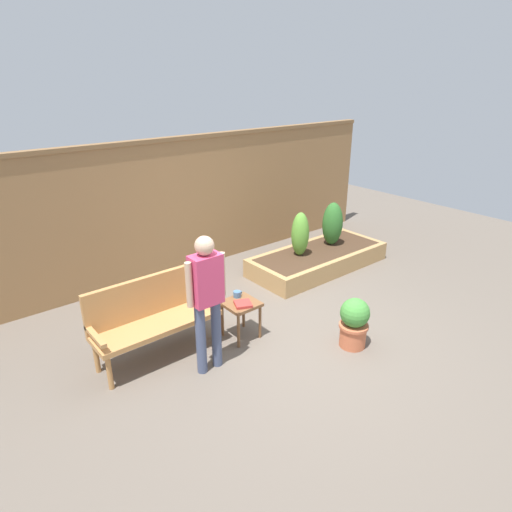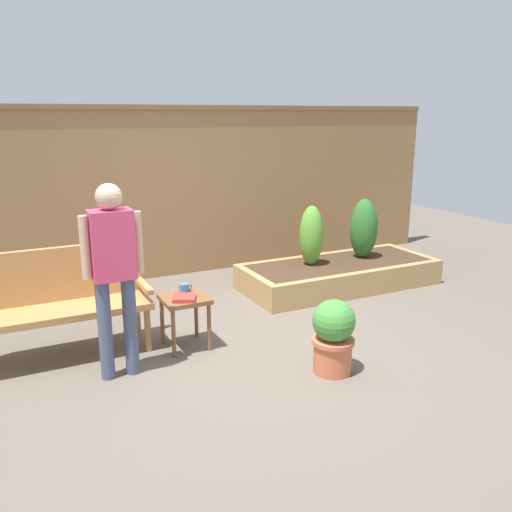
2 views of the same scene
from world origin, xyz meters
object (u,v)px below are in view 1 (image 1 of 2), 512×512
person_by_bench (207,293)px  garden_bench (153,312)px  potted_boxwood (354,322)px  book_on_table (243,304)px  shrub_near_bench (300,234)px  side_table (241,308)px  cup_on_table (237,294)px  shrub_far_corner (333,224)px

person_by_bench → garden_bench: bearing=117.4°
potted_boxwood → person_by_bench: size_ratio=0.40×
book_on_table → shrub_near_bench: (1.94, 1.01, 0.16)m
shrub_near_bench → person_by_bench: (-2.57, -1.22, 0.28)m
book_on_table → shrub_near_bench: size_ratio=0.27×
side_table → shrub_near_bench: bearing=26.1°
cup_on_table → shrub_near_bench: shrub_near_bench is taller
potted_boxwood → shrub_near_bench: size_ratio=0.87×
side_table → potted_boxwood: bearing=-47.8°
side_table → garden_bench: bearing=160.5°
potted_boxwood → side_table: bearing=132.2°
shrub_near_bench → garden_bench: bearing=-168.5°
garden_bench → shrub_near_bench: size_ratio=2.01×
shrub_near_bench → shrub_far_corner: shrub_far_corner is taller
garden_bench → potted_boxwood: (1.90, -1.35, -0.22)m
garden_bench → book_on_table: (0.96, -0.43, -0.05)m
potted_boxwood → person_by_bench: 1.83m
shrub_near_bench → potted_boxwood: bearing=-117.4°
cup_on_table → side_table: bearing=-109.6°
side_table → potted_boxwood: 1.36m
shrub_far_corner → person_by_bench: size_ratio=0.47×
book_on_table → shrub_near_bench: 2.19m
garden_bench → book_on_table: 1.05m
person_by_bench → book_on_table: bearing=18.3°
potted_boxwood → shrub_far_corner: 2.65m
garden_bench → shrub_far_corner: size_ratio=1.95×
shrub_far_corner → book_on_table: bearing=-159.5°
book_on_table → person_by_bench: (-0.63, -0.21, 0.44)m
garden_bench → shrub_near_bench: (2.90, 0.59, 0.11)m
side_table → person_by_bench: (-0.66, -0.29, 0.54)m
potted_boxwood → person_by_bench: (-1.57, 0.72, 0.61)m
book_on_table → shrub_far_corner: shrub_far_corner is taller
cup_on_table → potted_boxwood: potted_boxwood is taller
shrub_far_corner → potted_boxwood: bearing=-132.4°
garden_bench → shrub_near_bench: bearing=11.5°
side_table → shrub_near_bench: size_ratio=0.67×
book_on_table → person_by_bench: bearing=-137.7°
shrub_far_corner → person_by_bench: bearing=-159.9°
book_on_table → person_by_bench: person_by_bench is taller
garden_bench → book_on_table: size_ratio=7.46×
shrub_far_corner → person_by_bench: person_by_bench is taller
shrub_near_bench → person_by_bench: person_by_bench is taller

